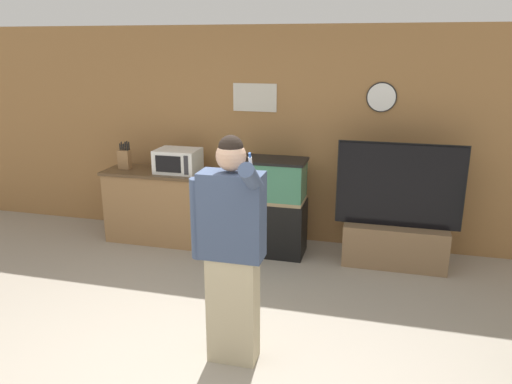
# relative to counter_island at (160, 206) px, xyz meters

# --- Properties ---
(wall_back_paneled) EXTENTS (10.00, 0.08, 2.60)m
(wall_back_paneled) POSITION_rel_counter_island_xyz_m (1.19, 0.48, 0.85)
(wall_back_paneled) COLOR olive
(wall_back_paneled) RESTS_ON ground_plane
(counter_island) EXTENTS (1.32, 0.56, 0.90)m
(counter_island) POSITION_rel_counter_island_xyz_m (0.00, 0.00, 0.00)
(counter_island) COLOR olive
(counter_island) RESTS_ON ground_plane
(microwave) EXTENTS (0.51, 0.40, 0.28)m
(microwave) POSITION_rel_counter_island_xyz_m (0.27, 0.01, 0.59)
(microwave) COLOR white
(microwave) RESTS_ON counter_island
(knife_block) EXTENTS (0.15, 0.10, 0.34)m
(knife_block) POSITION_rel_counter_island_xyz_m (-0.44, 0.01, 0.57)
(knife_block) COLOR olive
(knife_block) RESTS_ON counter_island
(aquarium_on_stand) EXTENTS (0.84, 0.45, 1.14)m
(aquarium_on_stand) POSITION_rel_counter_island_xyz_m (1.41, -0.04, 0.12)
(aquarium_on_stand) COLOR black
(aquarium_on_stand) RESTS_ON ground_plane
(tv_on_stand) EXTENTS (1.34, 0.40, 1.38)m
(tv_on_stand) POSITION_rel_counter_island_xyz_m (2.84, -0.04, -0.05)
(tv_on_stand) COLOR brown
(tv_on_stand) RESTS_ON ground_plane
(person_standing) EXTENTS (0.56, 0.42, 1.78)m
(person_standing) POSITION_rel_counter_island_xyz_m (1.61, -2.16, 0.48)
(person_standing) COLOR #BCAD89
(person_standing) RESTS_ON ground_plane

